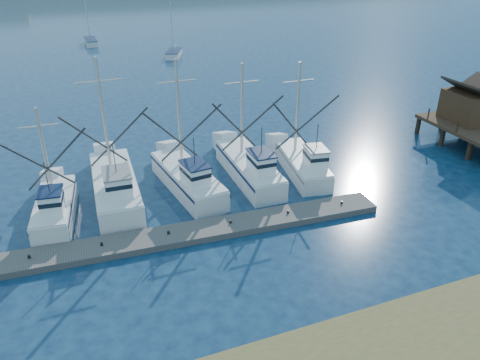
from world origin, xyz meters
name	(u,v)px	position (x,y,z in m)	size (l,w,h in m)	color
ground	(330,268)	(0.00, 0.00, 0.00)	(500.00, 500.00, 0.00)	#0D1F3B
floating_dock	(136,242)	(-9.86, 6.15, 0.21)	(32.24, 2.15, 0.43)	#55514C
trawler_fleet	(126,191)	(-9.57, 11.45, 1.00)	(31.50, 9.79, 9.82)	silver
sailboat_near	(174,53)	(4.82, 55.44, 0.50)	(3.72, 5.45, 8.10)	silver
sailboat_far	(91,42)	(-6.54, 70.00, 0.49)	(1.88, 5.80, 8.10)	silver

